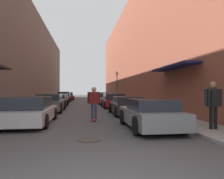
{
  "coord_description": "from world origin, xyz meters",
  "views": [
    {
      "loc": [
        -0.18,
        -3.33,
        1.54
      ],
      "look_at": [
        1.72,
        10.54,
        1.61
      ],
      "focal_mm": 35.0,
      "sensor_mm": 36.0,
      "label": 1
    }
  ],
  "objects_px": {
    "parked_car_right_5": "(100,96)",
    "skateboarder": "(94,100)",
    "parked_car_left_1": "(50,103)",
    "parked_car_right_2": "(113,101)",
    "parked_car_right_0": "(150,114)",
    "parked_car_left_5": "(68,96)",
    "parked_car_right_1": "(127,106)",
    "traffic_light": "(117,83)",
    "pedestrian": "(214,99)",
    "parked_car_right_3": "(106,99)",
    "parked_car_left_3": "(61,99)",
    "parked_car_left_4": "(64,97)",
    "parked_car_left_0": "(29,111)",
    "manhole_cover": "(90,140)",
    "parked_car_left_2": "(56,101)",
    "parked_car_right_4": "(103,97)"
  },
  "relations": [
    {
      "from": "parked_car_left_5",
      "to": "pedestrian",
      "type": "relative_size",
      "value": 2.6
    },
    {
      "from": "parked_car_right_2",
      "to": "parked_car_left_2",
      "type": "bearing_deg",
      "value": 162.74
    },
    {
      "from": "parked_car_right_0",
      "to": "skateboarder",
      "type": "bearing_deg",
      "value": 127.93
    },
    {
      "from": "parked_car_left_1",
      "to": "manhole_cover",
      "type": "distance_m",
      "value": 9.93
    },
    {
      "from": "parked_car_right_5",
      "to": "traffic_light",
      "type": "height_order",
      "value": "traffic_light"
    },
    {
      "from": "manhole_cover",
      "to": "parked_car_right_1",
      "type": "bearing_deg",
      "value": 69.45
    },
    {
      "from": "parked_car_right_2",
      "to": "traffic_light",
      "type": "xyz_separation_m",
      "value": [
        1.78,
        8.94,
        1.92
      ]
    },
    {
      "from": "parked_car_left_1",
      "to": "parked_car_right_3",
      "type": "height_order",
      "value": "parked_car_left_1"
    },
    {
      "from": "traffic_light",
      "to": "parked_car_right_3",
      "type": "bearing_deg",
      "value": -118.37
    },
    {
      "from": "parked_car_left_1",
      "to": "traffic_light",
      "type": "bearing_deg",
      "value": 60.63
    },
    {
      "from": "parked_car_left_5",
      "to": "parked_car_right_4",
      "type": "distance_m",
      "value": 8.08
    },
    {
      "from": "traffic_light",
      "to": "parked_car_right_4",
      "type": "bearing_deg",
      "value": 132.63
    },
    {
      "from": "parked_car_left_2",
      "to": "skateboarder",
      "type": "distance_m",
      "value": 10.63
    },
    {
      "from": "parked_car_left_0",
      "to": "parked_car_right_0",
      "type": "height_order",
      "value": "parked_car_left_0"
    },
    {
      "from": "parked_car_right_4",
      "to": "traffic_light",
      "type": "relative_size",
      "value": 1.11
    },
    {
      "from": "parked_car_left_3",
      "to": "parked_car_right_3",
      "type": "relative_size",
      "value": 0.89
    },
    {
      "from": "traffic_light",
      "to": "parked_car_left_0",
      "type": "bearing_deg",
      "value": -111.03
    },
    {
      "from": "parked_car_left_5",
      "to": "traffic_light",
      "type": "height_order",
      "value": "traffic_light"
    },
    {
      "from": "skateboarder",
      "to": "parked_car_left_1",
      "type": "bearing_deg",
      "value": 119.21
    },
    {
      "from": "parked_car_right_2",
      "to": "traffic_light",
      "type": "relative_size",
      "value": 1.18
    },
    {
      "from": "parked_car_right_1",
      "to": "traffic_light",
      "type": "xyz_separation_m",
      "value": [
        1.73,
        14.84,
        1.96
      ]
    },
    {
      "from": "parked_car_left_5",
      "to": "parked_car_right_1",
      "type": "xyz_separation_m",
      "value": [
        5.23,
        -22.82,
        -0.04
      ]
    },
    {
      "from": "parked_car_right_0",
      "to": "traffic_light",
      "type": "height_order",
      "value": "traffic_light"
    },
    {
      "from": "parked_car_right_5",
      "to": "skateboarder",
      "type": "relative_size",
      "value": 2.29
    },
    {
      "from": "parked_car_left_2",
      "to": "parked_car_right_2",
      "type": "bearing_deg",
      "value": -17.26
    },
    {
      "from": "parked_car_left_3",
      "to": "parked_car_right_1",
      "type": "height_order",
      "value": "parked_car_left_3"
    },
    {
      "from": "parked_car_left_5",
      "to": "parked_car_right_0",
      "type": "height_order",
      "value": "parked_car_left_5"
    },
    {
      "from": "parked_car_left_1",
      "to": "parked_car_right_0",
      "type": "relative_size",
      "value": 1.06
    },
    {
      "from": "parked_car_left_4",
      "to": "parked_car_left_0",
      "type": "bearing_deg",
      "value": -89.69
    },
    {
      "from": "parked_car_left_2",
      "to": "parked_car_right_3",
      "type": "xyz_separation_m",
      "value": [
        5.22,
        3.94,
        0.04
      ]
    },
    {
      "from": "parked_car_left_4",
      "to": "parked_car_right_3",
      "type": "distance_m",
      "value": 8.05
    },
    {
      "from": "parked_car_left_2",
      "to": "parked_car_left_3",
      "type": "height_order",
      "value": "parked_car_left_3"
    },
    {
      "from": "parked_car_left_0",
      "to": "parked_car_right_5",
      "type": "distance_m",
      "value": 26.29
    },
    {
      "from": "parked_car_right_0",
      "to": "parked_car_left_5",
      "type": "bearing_deg",
      "value": 100.2
    },
    {
      "from": "parked_car_right_3",
      "to": "manhole_cover",
      "type": "distance_m",
      "value": 18.67
    },
    {
      "from": "parked_car_left_1",
      "to": "parked_car_right_2",
      "type": "relative_size",
      "value": 0.93
    },
    {
      "from": "parked_car_left_2",
      "to": "pedestrian",
      "type": "xyz_separation_m",
      "value": [
        7.23,
        -13.92,
        0.64
      ]
    },
    {
      "from": "parked_car_right_3",
      "to": "manhole_cover",
      "type": "xyz_separation_m",
      "value": [
        -2.54,
        -18.49,
        -0.6
      ]
    },
    {
      "from": "parked_car_right_1",
      "to": "parked_car_right_3",
      "type": "height_order",
      "value": "parked_car_right_3"
    },
    {
      "from": "parked_car_right_1",
      "to": "parked_car_right_2",
      "type": "height_order",
      "value": "parked_car_right_2"
    },
    {
      "from": "parked_car_left_3",
      "to": "parked_car_right_1",
      "type": "bearing_deg",
      "value": -66.89
    },
    {
      "from": "parked_car_left_2",
      "to": "parked_car_right_1",
      "type": "xyz_separation_m",
      "value": [
        5.3,
        -7.54,
        -0.01
      ]
    },
    {
      "from": "parked_car_right_0",
      "to": "pedestrian",
      "type": "relative_size",
      "value": 2.33
    },
    {
      "from": "parked_car_left_5",
      "to": "parked_car_right_4",
      "type": "bearing_deg",
      "value": -49.37
    },
    {
      "from": "skateboarder",
      "to": "pedestrian",
      "type": "height_order",
      "value": "pedestrian"
    },
    {
      "from": "parked_car_left_1",
      "to": "traffic_light",
      "type": "distance_m",
      "value": 14.21
    },
    {
      "from": "parked_car_right_0",
      "to": "parked_car_right_5",
      "type": "xyz_separation_m",
      "value": [
        0.16,
        27.73,
        0.04
      ]
    },
    {
      "from": "skateboarder",
      "to": "parked_car_left_3",
      "type": "bearing_deg",
      "value": 101.61
    },
    {
      "from": "parked_car_left_2",
      "to": "manhole_cover",
      "type": "height_order",
      "value": "parked_car_left_2"
    },
    {
      "from": "parked_car_left_1",
      "to": "parked_car_right_2",
      "type": "distance_m",
      "value": 6.12
    }
  ]
}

